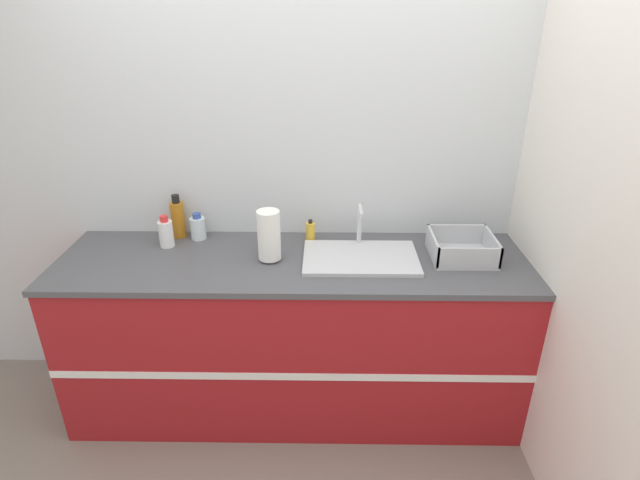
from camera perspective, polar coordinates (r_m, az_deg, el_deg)
ground_plane at (r=2.79m, az=-3.07°, el=-22.19°), size 12.00×12.00×0.00m
wall_back at (r=2.68m, az=-2.78°, el=8.80°), size 4.74×0.06×2.60m
wall_right at (r=2.56m, az=24.78°, el=5.67°), size 0.06×2.65×2.60m
counter_cabinet at (r=2.73m, az=-2.85°, el=-10.65°), size 2.36×0.67×0.91m
sink at (r=2.49m, az=4.65°, el=-1.85°), size 0.57×0.37×0.24m
paper_towel_roll at (r=2.44m, az=-5.85°, el=0.50°), size 0.11×0.11×0.26m
dish_rack at (r=2.59m, az=15.88°, el=-1.09°), size 0.31×0.29×0.12m
bottle_amber at (r=2.80m, az=-15.92°, el=2.38°), size 0.07×0.07×0.24m
bottle_white_spray at (r=2.71m, az=-17.19°, el=0.77°), size 0.07×0.07×0.17m
bottle_clear at (r=2.76m, az=-13.78°, el=1.39°), size 0.08×0.08×0.15m
soap_dispenser at (r=2.66m, az=-1.09°, el=0.97°), size 0.05×0.05×0.12m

